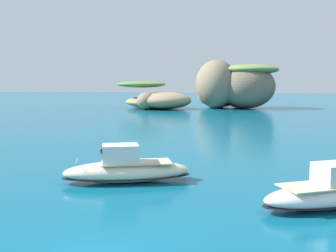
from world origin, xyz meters
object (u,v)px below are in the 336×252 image
(islet_large, at_px, (234,86))
(islet_small, at_px, (155,99))
(motorboat_white, at_px, (331,193))
(motorboat_cream, at_px, (126,169))

(islet_large, bearing_deg, islet_small, -165.53)
(islet_small, bearing_deg, motorboat_white, -70.58)
(islet_large, bearing_deg, motorboat_cream, -93.94)
(islet_large, relative_size, motorboat_white, 3.00)
(islet_large, distance_m, motorboat_cream, 67.31)
(islet_small, height_order, motorboat_white, islet_small)
(motorboat_cream, distance_m, motorboat_white, 10.97)
(motorboat_cream, height_order, motorboat_white, motorboat_cream)
(islet_large, relative_size, motorboat_cream, 2.76)
(islet_large, xyz_separation_m, motorboat_white, (6.02, -69.72, -4.17))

